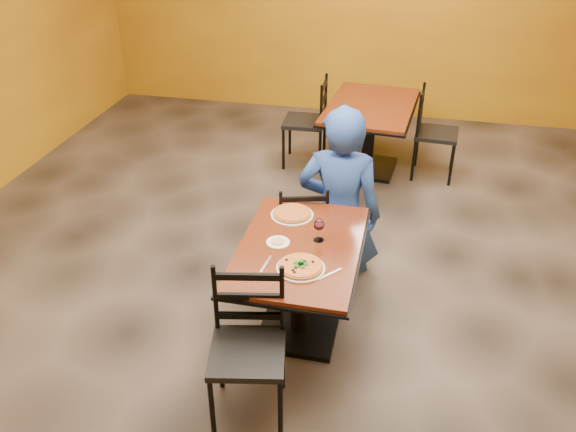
% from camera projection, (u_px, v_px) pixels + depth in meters
% --- Properties ---
extents(floor, '(7.00, 8.00, 0.01)m').
position_uv_depth(floor, '(311.00, 290.00, 4.74)').
color(floor, black).
rests_on(floor, ground).
extents(table_main, '(0.83, 1.23, 0.75)m').
position_uv_depth(table_main, '(299.00, 269.00, 4.04)').
color(table_main, '#652710').
rests_on(table_main, floor).
extents(table_second, '(1.01, 1.41, 0.75)m').
position_uv_depth(table_second, '(370.00, 121.00, 6.33)').
color(table_second, '#652710').
rests_on(table_second, floor).
extents(chair_main_near, '(0.51, 0.51, 0.97)m').
position_uv_depth(chair_main_near, '(247.00, 354.00, 3.45)').
color(chair_main_near, black).
rests_on(chair_main_near, floor).
extents(chair_main_far, '(0.47, 0.47, 0.86)m').
position_uv_depth(chair_main_far, '(302.00, 228.00, 4.74)').
color(chair_main_far, black).
rests_on(chair_main_far, floor).
extents(chair_second_left, '(0.46, 0.46, 0.99)m').
position_uv_depth(chair_second_left, '(305.00, 122.00, 6.50)').
color(chair_second_left, black).
rests_on(chair_second_left, floor).
extents(chair_second_right, '(0.46, 0.46, 0.96)m').
position_uv_depth(chair_second_right, '(437.00, 134.00, 6.24)').
color(chair_second_right, black).
rests_on(chair_second_right, floor).
extents(diner, '(0.69, 0.45, 1.43)m').
position_uv_depth(diner, '(340.00, 191.00, 4.67)').
color(diner, '#1A4C90').
rests_on(diner, floor).
extents(plate_main, '(0.31, 0.31, 0.01)m').
position_uv_depth(plate_main, '(301.00, 268.00, 3.72)').
color(plate_main, white).
rests_on(plate_main, table_main).
extents(pizza_main, '(0.28, 0.28, 0.02)m').
position_uv_depth(pizza_main, '(301.00, 266.00, 3.71)').
color(pizza_main, '#922E0A').
rests_on(pizza_main, plate_main).
extents(plate_far, '(0.31, 0.31, 0.01)m').
position_uv_depth(plate_far, '(292.00, 215.00, 4.28)').
color(plate_far, white).
rests_on(plate_far, table_main).
extents(pizza_far, '(0.28, 0.28, 0.02)m').
position_uv_depth(pizza_far, '(292.00, 213.00, 4.27)').
color(pizza_far, orange).
rests_on(pizza_far, plate_far).
extents(side_plate, '(0.16, 0.16, 0.01)m').
position_uv_depth(side_plate, '(278.00, 242.00, 3.97)').
color(side_plate, white).
rests_on(side_plate, table_main).
extents(dip, '(0.09, 0.09, 0.01)m').
position_uv_depth(dip, '(278.00, 241.00, 3.96)').
color(dip, tan).
rests_on(dip, side_plate).
extents(wine_glass, '(0.08, 0.08, 0.18)m').
position_uv_depth(wine_glass, '(319.00, 229.00, 3.95)').
color(wine_glass, white).
rests_on(wine_glass, table_main).
extents(fork, '(0.03, 0.19, 0.00)m').
position_uv_depth(fork, '(266.00, 264.00, 3.76)').
color(fork, silver).
rests_on(fork, table_main).
extents(knife, '(0.15, 0.17, 0.00)m').
position_uv_depth(knife, '(328.00, 275.00, 3.66)').
color(knife, silver).
rests_on(knife, table_main).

